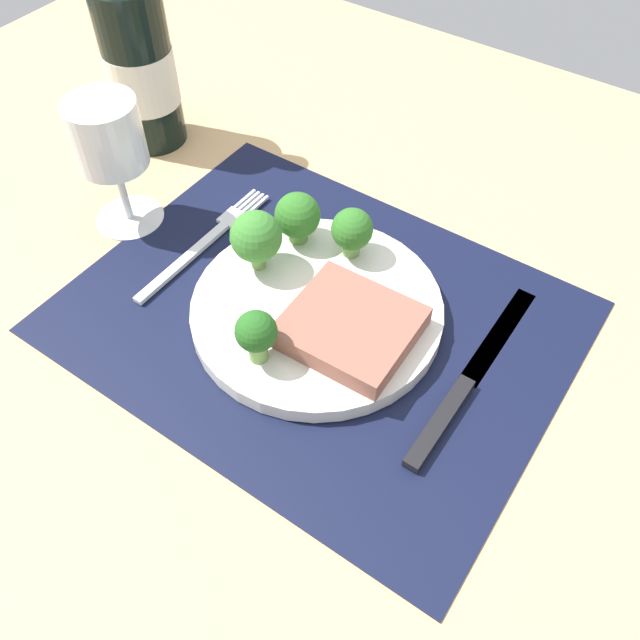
# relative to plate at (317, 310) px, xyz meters

# --- Properties ---
(ground_plane) EXTENTS (1.40, 1.10, 0.03)m
(ground_plane) POSITION_rel_plate_xyz_m (0.00, 0.00, -0.03)
(ground_plane) COLOR tan
(placemat) EXTENTS (0.45, 0.35, 0.00)m
(placemat) POSITION_rel_plate_xyz_m (0.00, 0.00, -0.01)
(placemat) COLOR black
(placemat) RESTS_ON ground_plane
(plate) EXTENTS (0.23, 0.23, 0.02)m
(plate) POSITION_rel_plate_xyz_m (0.00, 0.00, 0.00)
(plate) COLOR silver
(plate) RESTS_ON placemat
(steak) EXTENTS (0.11, 0.10, 0.02)m
(steak) POSITION_rel_plate_xyz_m (0.04, -0.01, 0.02)
(steak) COLOR #8C5647
(steak) RESTS_ON plate
(broccoli_near_steak) EXTENTS (0.05, 0.05, 0.06)m
(broccoli_near_steak) POSITION_rel_plate_xyz_m (-0.07, 0.01, 0.05)
(broccoli_near_steak) COLOR #6B994C
(broccoli_near_steak) RESTS_ON plate
(broccoli_front_edge) EXTENTS (0.04, 0.04, 0.05)m
(broccoli_front_edge) POSITION_rel_plate_xyz_m (-0.01, 0.07, 0.04)
(broccoli_front_edge) COLOR #6B994C
(broccoli_front_edge) RESTS_ON plate
(broccoli_back_left) EXTENTS (0.04, 0.04, 0.05)m
(broccoli_back_left) POSITION_rel_plate_xyz_m (-0.01, -0.08, 0.04)
(broccoli_back_left) COLOR #6B994C
(broccoli_back_left) RESTS_ON plate
(broccoli_center) EXTENTS (0.04, 0.04, 0.05)m
(broccoli_center) POSITION_rel_plate_xyz_m (-0.06, 0.06, 0.04)
(broccoli_center) COLOR #5B8942
(broccoli_center) RESTS_ON plate
(fork) EXTENTS (0.02, 0.19, 0.01)m
(fork) POSITION_rel_plate_xyz_m (-0.15, 0.01, -0.01)
(fork) COLOR silver
(fork) RESTS_ON placemat
(knife) EXTENTS (0.02, 0.23, 0.01)m
(knife) POSITION_rel_plate_xyz_m (0.15, 0.01, -0.00)
(knife) COLOR black
(knife) RESTS_ON placemat
(wine_bottle) EXTENTS (0.08, 0.08, 0.27)m
(wine_bottle) POSITION_rel_plate_xyz_m (-0.32, 0.12, 0.08)
(wine_bottle) COLOR black
(wine_bottle) RESTS_ON ground_plane
(wine_glass) EXTENTS (0.07, 0.07, 0.14)m
(wine_glass) POSITION_rel_plate_xyz_m (-0.24, -0.00, 0.09)
(wine_glass) COLOR silver
(wine_glass) RESTS_ON ground_plane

